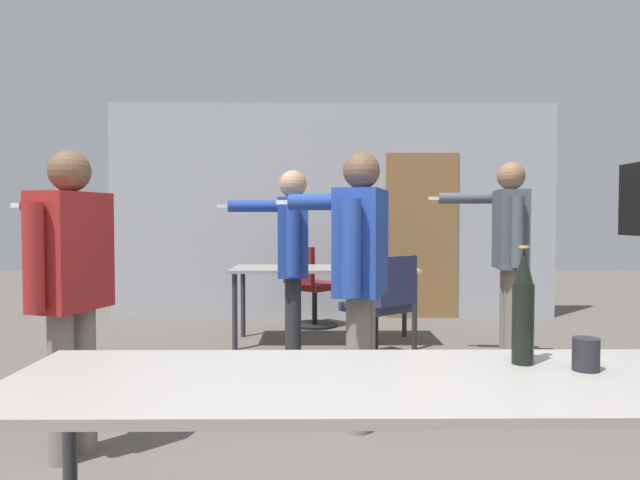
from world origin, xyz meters
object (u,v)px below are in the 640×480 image
(person_near_casual, at_px, (508,243))
(person_right_polo, at_px, (291,252))
(drink_cup, at_px, (586,354))
(office_chair_far_right, at_px, (310,289))
(person_far_watching, at_px, (359,263))
(office_chair_side_rolled, at_px, (381,311))
(beer_bottle, at_px, (523,308))
(person_left_plaid, at_px, (69,273))

(person_near_casual, xyz_separation_m, person_right_polo, (-1.79, -0.23, -0.06))
(person_near_casual, relative_size, drink_cup, 16.34)
(person_right_polo, relative_size, office_chair_far_right, 1.75)
(office_chair_far_right, bearing_deg, person_far_watching, -41.11)
(person_far_watching, distance_m, person_right_polo, 1.20)
(person_far_watching, distance_m, office_chair_far_right, 3.17)
(office_chair_side_rolled, distance_m, drink_cup, 3.18)
(person_far_watching, bearing_deg, drink_cup, -142.90)
(person_far_watching, distance_m, beer_bottle, 1.55)
(person_right_polo, xyz_separation_m, drink_cup, (1.05, -2.69, -0.17))
(person_left_plaid, xyz_separation_m, office_chair_far_right, (1.21, 3.53, -0.52))
(person_far_watching, distance_m, drink_cup, 1.69)
(person_far_watching, xyz_separation_m, beer_bottle, (0.43, -1.48, -0.03))
(beer_bottle, height_order, drink_cup, beer_bottle)
(person_far_watching, distance_m, person_left_plaid, 1.59)
(person_left_plaid, relative_size, person_near_casual, 0.93)
(beer_bottle, distance_m, drink_cup, 0.23)
(person_right_polo, relative_size, drink_cup, 15.52)
(office_chair_far_right, bearing_deg, drink_cup, -35.81)
(person_near_casual, bearing_deg, person_far_watching, 141.82)
(person_left_plaid, bearing_deg, beer_bottle, -101.48)
(person_left_plaid, xyz_separation_m, beer_bottle, (1.96, -1.06, -0.02))
(drink_cup, bearing_deg, person_right_polo, 111.40)
(person_far_watching, height_order, drink_cup, person_far_watching)
(person_far_watching, bearing_deg, person_right_polo, 37.92)
(person_left_plaid, relative_size, person_right_polo, 0.98)
(office_chair_far_right, height_order, drink_cup, office_chair_far_right)
(person_far_watching, height_order, person_near_casual, person_near_casual)
(person_right_polo, bearing_deg, drink_cup, -160.85)
(person_left_plaid, relative_size, drink_cup, 15.22)
(beer_bottle, bearing_deg, person_near_casual, 72.17)
(person_far_watching, xyz_separation_m, person_near_casual, (1.34, 1.35, 0.06))
(person_near_casual, distance_m, person_right_polo, 1.81)
(person_left_plaid, height_order, person_near_casual, person_near_casual)
(person_right_polo, bearing_deg, beer_bottle, -163.52)
(office_chair_side_rolled, height_order, drink_cup, office_chair_side_rolled)
(person_far_watching, bearing_deg, person_left_plaid, 121.42)
(person_left_plaid, height_order, office_chair_far_right, person_left_plaid)
(person_right_polo, distance_m, beer_bottle, 2.75)
(office_chair_far_right, relative_size, office_chair_side_rolled, 1.00)
(office_chair_side_rolled, height_order, beer_bottle, beer_bottle)
(person_far_watching, height_order, person_right_polo, person_far_watching)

